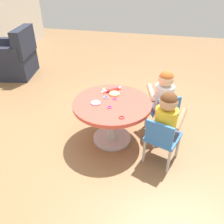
{
  "coord_description": "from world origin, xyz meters",
  "views": [
    {
      "loc": [
        -1.99,
        -0.47,
        1.71
      ],
      "look_at": [
        0.0,
        0.0,
        0.38
      ],
      "focal_mm": 35.89,
      "sensor_mm": 36.0,
      "label": 1
    }
  ],
  "objects_px": {
    "craft_table": "(112,112)",
    "rolling_pin": "(113,89)",
    "seated_child_left": "(166,117)",
    "child_chair_right": "(163,111)",
    "child_chair_left": "(162,138)",
    "craft_scissors": "(104,89)",
    "seated_child_right": "(164,93)",
    "armchair_dark": "(15,59)"
  },
  "relations": [
    {
      "from": "craft_table",
      "to": "rolling_pin",
      "type": "height_order",
      "value": "rolling_pin"
    },
    {
      "from": "seated_child_left",
      "to": "child_chair_right",
      "type": "distance_m",
      "value": 0.5
    },
    {
      "from": "seated_child_left",
      "to": "child_chair_left",
      "type": "bearing_deg",
      "value": 160.34
    },
    {
      "from": "craft_table",
      "to": "craft_scissors",
      "type": "height_order",
      "value": "craft_scissors"
    },
    {
      "from": "seated_child_left",
      "to": "child_chair_right",
      "type": "height_order",
      "value": "seated_child_left"
    },
    {
      "from": "child_chair_left",
      "to": "rolling_pin",
      "type": "height_order",
      "value": "rolling_pin"
    },
    {
      "from": "child_chair_right",
      "to": "seated_child_left",
      "type": "bearing_deg",
      "value": -177.31
    },
    {
      "from": "rolling_pin",
      "to": "child_chair_left",
      "type": "bearing_deg",
      "value": -128.35
    },
    {
      "from": "child_chair_right",
      "to": "craft_scissors",
      "type": "distance_m",
      "value": 0.74
    },
    {
      "from": "seated_child_left",
      "to": "seated_child_right",
      "type": "relative_size",
      "value": 1.0
    },
    {
      "from": "craft_table",
      "to": "armchair_dark",
      "type": "height_order",
      "value": "armchair_dark"
    },
    {
      "from": "child_chair_left",
      "to": "craft_scissors",
      "type": "xyz_separation_m",
      "value": [
        0.5,
        0.72,
        0.2
      ]
    },
    {
      "from": "child_chair_left",
      "to": "armchair_dark",
      "type": "xyz_separation_m",
      "value": [
        1.65,
        2.7,
        0.0
      ]
    },
    {
      "from": "rolling_pin",
      "to": "craft_scissors",
      "type": "xyz_separation_m",
      "value": [
        0.02,
        0.11,
        -0.02
      ]
    },
    {
      "from": "seated_child_right",
      "to": "craft_scissors",
      "type": "bearing_deg",
      "value": 92.12
    },
    {
      "from": "craft_table",
      "to": "child_chair_right",
      "type": "bearing_deg",
      "value": -65.22
    },
    {
      "from": "armchair_dark",
      "to": "craft_scissors",
      "type": "distance_m",
      "value": 2.3
    },
    {
      "from": "seated_child_left",
      "to": "rolling_pin",
      "type": "distance_m",
      "value": 0.76
    },
    {
      "from": "child_chair_right",
      "to": "armchair_dark",
      "type": "distance_m",
      "value": 2.94
    },
    {
      "from": "craft_table",
      "to": "armchair_dark",
      "type": "xyz_separation_m",
      "value": [
        1.42,
        2.15,
        -0.07
      ]
    },
    {
      "from": "seated_child_right",
      "to": "rolling_pin",
      "type": "bearing_deg",
      "value": 94.24
    },
    {
      "from": "child_chair_left",
      "to": "rolling_pin",
      "type": "bearing_deg",
      "value": 51.65
    },
    {
      "from": "craft_scissors",
      "to": "armchair_dark",
      "type": "bearing_deg",
      "value": 59.85
    },
    {
      "from": "craft_table",
      "to": "seated_child_left",
      "type": "relative_size",
      "value": 1.65
    },
    {
      "from": "rolling_pin",
      "to": "seated_child_right",
      "type": "bearing_deg",
      "value": -85.76
    },
    {
      "from": "armchair_dark",
      "to": "craft_scissors",
      "type": "height_order",
      "value": "armchair_dark"
    },
    {
      "from": "child_chair_right",
      "to": "armchair_dark",
      "type": "height_order",
      "value": "armchair_dark"
    },
    {
      "from": "armchair_dark",
      "to": "rolling_pin",
      "type": "xyz_separation_m",
      "value": [
        -1.17,
        -2.1,
        0.22
      ]
    },
    {
      "from": "child_chair_left",
      "to": "child_chair_right",
      "type": "bearing_deg",
      "value": 0.91
    },
    {
      "from": "child_chair_left",
      "to": "seated_child_right",
      "type": "bearing_deg",
      "value": 2.9
    },
    {
      "from": "rolling_pin",
      "to": "seated_child_left",
      "type": "bearing_deg",
      "value": -125.51
    },
    {
      "from": "seated_child_left",
      "to": "craft_scissors",
      "type": "xyz_separation_m",
      "value": [
        0.46,
        0.73,
        -0.03
      ]
    },
    {
      "from": "craft_table",
      "to": "armchair_dark",
      "type": "relative_size",
      "value": 0.99
    },
    {
      "from": "seated_child_left",
      "to": "armchair_dark",
      "type": "height_order",
      "value": "armchair_dark"
    },
    {
      "from": "armchair_dark",
      "to": "craft_scissors",
      "type": "xyz_separation_m",
      "value": [
        -1.15,
        -1.99,
        0.2
      ]
    },
    {
      "from": "craft_table",
      "to": "child_chair_left",
      "type": "height_order",
      "value": "child_chair_left"
    },
    {
      "from": "seated_child_left",
      "to": "armchair_dark",
      "type": "xyz_separation_m",
      "value": [
        1.61,
        2.72,
        -0.22
      ]
    },
    {
      "from": "child_chair_left",
      "to": "seated_child_right",
      "type": "height_order",
      "value": "seated_child_right"
    },
    {
      "from": "seated_child_right",
      "to": "craft_scissors",
      "type": "xyz_separation_m",
      "value": [
        -0.03,
        0.69,
        -0.03
      ]
    },
    {
      "from": "child_chair_left",
      "to": "rolling_pin",
      "type": "relative_size",
      "value": 2.82
    },
    {
      "from": "armchair_dark",
      "to": "seated_child_right",
      "type": "bearing_deg",
      "value": -112.85
    },
    {
      "from": "child_chair_left",
      "to": "child_chair_right",
      "type": "height_order",
      "value": "same"
    }
  ]
}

